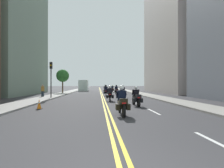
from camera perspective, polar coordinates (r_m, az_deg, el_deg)
name	(u,v)px	position (r m, az deg, el deg)	size (l,w,h in m)	color
ground_plane	(100,90)	(50.88, -3.79, -2.05)	(264.00, 264.00, 0.00)	#343337
sidewalk_left	(75,90)	(51.29, -11.72, -1.97)	(2.48, 144.00, 0.12)	gray
sidewalk_right	(125,90)	(51.45, 4.12, -1.96)	(2.48, 144.00, 0.12)	gray
centreline_yellow_inner	(100,90)	(50.88, -3.92, -2.05)	(0.12, 132.00, 0.01)	yellow
centreline_yellow_outer	(101,90)	(50.89, -3.65, -2.05)	(0.12, 132.00, 0.01)	yellow
lane_dashes_white	(118,94)	(32.09, 1.80, -3.18)	(0.14, 56.40, 0.01)	silver
building_left_1	(4,25)	(36.20, -31.64, 16.04)	(9.88, 16.99, 23.56)	gray
building_right_1	(173,27)	(41.04, 19.00, 17.05)	(7.01, 19.93, 27.65)	beige
motorcycle_0	(122,103)	(9.87, 3.21, -6.17)	(0.77, 2.29, 1.65)	black
motorcycle_1	(136,98)	(14.11, 7.89, -4.50)	(0.78, 2.11, 1.57)	black
motorcycle_2	(110,95)	(18.14, -0.69, -3.48)	(0.78, 2.16, 1.60)	black
motorcycle_3	(123,93)	(22.23, 3.54, -2.83)	(0.76, 2.08, 1.64)	black
motorcycle_4	(106,91)	(26.28, -1.95, -2.44)	(0.78, 2.19, 1.61)	black
motorcycle_5	(116,90)	(30.57, 1.43, -2.07)	(0.77, 2.30, 1.63)	black
motorcycle_6	(105,90)	(34.75, -2.20, -1.84)	(0.78, 2.24, 1.65)	black
motorcycle_7	(112,89)	(39.07, 0.14, -1.68)	(0.77, 2.18, 1.59)	black
traffic_cone_0	(39,104)	(13.29, -22.47, -6.00)	(0.36, 0.36, 0.71)	black
traffic_light_near	(51,73)	(22.41, -19.11, 3.31)	(0.28, 0.38, 4.39)	black
pedestrian_0	(43,91)	(24.93, -21.50, -2.06)	(0.38, 0.26, 1.69)	#202E3A
street_tree_0	(63,76)	(34.88, -15.66, 2.57)	(2.39, 2.39, 4.57)	#4C3620
parked_truck	(84,86)	(47.16, -9.13, -0.65)	(2.20, 6.50, 2.80)	beige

